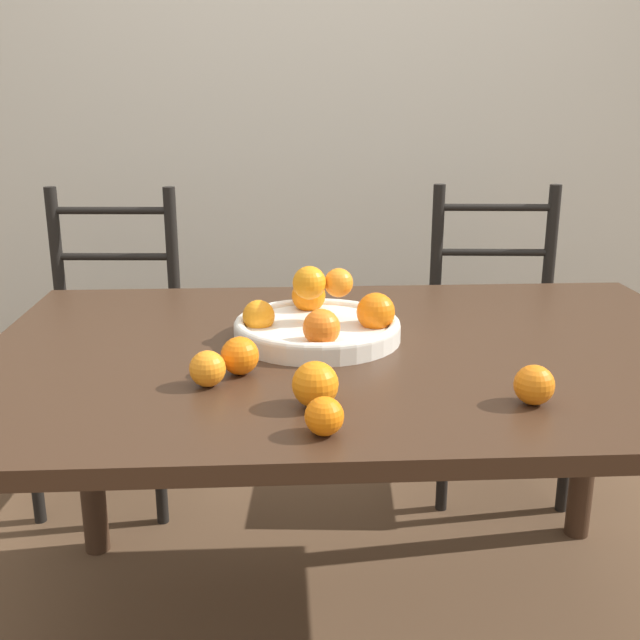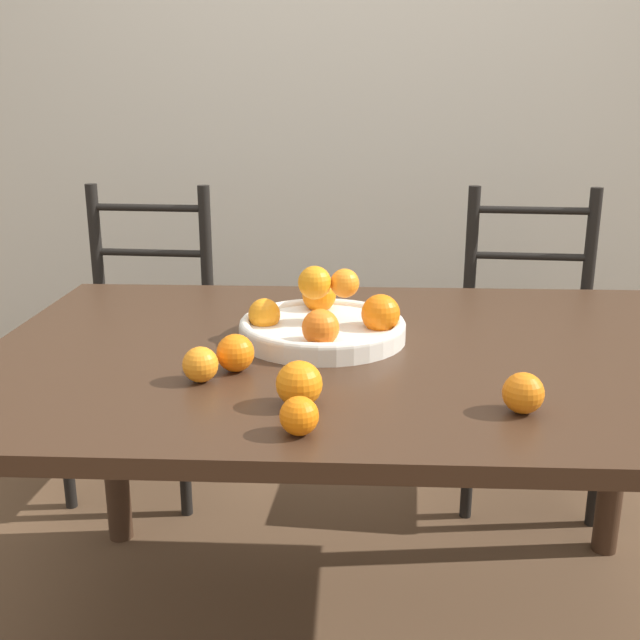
% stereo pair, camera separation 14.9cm
% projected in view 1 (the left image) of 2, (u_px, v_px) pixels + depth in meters
% --- Properties ---
extents(wall_back, '(8.00, 0.06, 2.60)m').
position_uv_depth(wall_back, '(320.00, 87.00, 2.90)').
color(wall_back, beige).
rests_on(wall_back, ground_plane).
extents(dining_table, '(1.58, 1.04, 0.76)m').
position_uv_depth(dining_table, '(361.00, 386.00, 1.60)').
color(dining_table, '#382316').
rests_on(dining_table, ground_plane).
extents(fruit_bowl, '(0.36, 0.36, 0.16)m').
position_uv_depth(fruit_bowl, '(318.00, 323.00, 1.60)').
color(fruit_bowl, silver).
rests_on(fruit_bowl, dining_table).
extents(orange_loose_0, '(0.08, 0.08, 0.08)m').
position_uv_depth(orange_loose_0, '(315.00, 384.00, 1.25)').
color(orange_loose_0, orange).
rests_on(orange_loose_0, dining_table).
extents(orange_loose_1, '(0.07, 0.07, 0.07)m').
position_uv_depth(orange_loose_1, '(534.00, 385.00, 1.26)').
color(orange_loose_1, orange).
rests_on(orange_loose_1, dining_table).
extents(orange_loose_2, '(0.06, 0.06, 0.06)m').
position_uv_depth(orange_loose_2, '(324.00, 416.00, 1.15)').
color(orange_loose_2, orange).
rests_on(orange_loose_2, dining_table).
extents(orange_loose_3, '(0.07, 0.07, 0.07)m').
position_uv_depth(orange_loose_3, '(240.00, 356.00, 1.40)').
color(orange_loose_3, orange).
rests_on(orange_loose_3, dining_table).
extents(orange_loose_4, '(0.07, 0.07, 0.07)m').
position_uv_depth(orange_loose_4, '(208.00, 369.00, 1.34)').
color(orange_loose_4, orange).
rests_on(orange_loose_4, dining_table).
extents(chair_left, '(0.45, 0.43, 0.99)m').
position_uv_depth(chair_left, '(110.00, 355.00, 2.40)').
color(chair_left, black).
rests_on(chair_left, ground_plane).
extents(chair_right, '(0.45, 0.43, 0.99)m').
position_uv_depth(chair_right, '(496.00, 348.00, 2.46)').
color(chair_right, black).
rests_on(chair_right, ground_plane).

